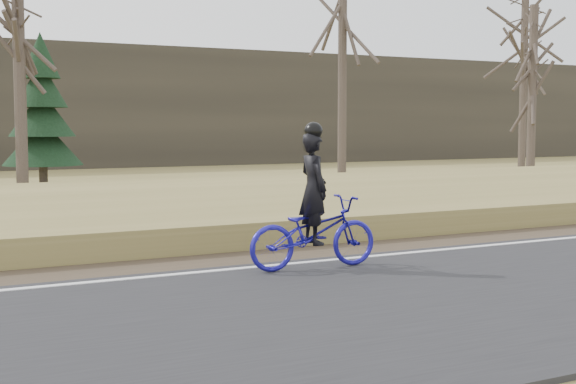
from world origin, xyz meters
name	(u,v)px	position (x,y,z in m)	size (l,w,h in m)	color
ground	(464,254)	(0.00, 0.00, 0.00)	(120.00, 120.00, 0.00)	olive
edge_line	(456,248)	(0.00, 0.20, 0.07)	(120.00, 0.12, 0.01)	silver
shoulder	(419,243)	(0.00, 1.20, 0.02)	(120.00, 1.60, 0.04)	#473A2B
embankment	(332,215)	(0.00, 4.20, 0.22)	(120.00, 5.00, 0.44)	olive
ballast	(254,200)	(0.00, 8.00, 0.23)	(120.00, 3.00, 0.45)	slate
railroad	(254,188)	(0.00, 8.00, 0.53)	(120.00, 2.40, 0.29)	black
treeline_backdrop	(60,106)	(0.00, 30.00, 3.00)	(120.00, 4.00, 6.00)	#383328
cyclist	(313,223)	(-3.01, -0.27, 0.72)	(2.00, 0.79, 2.09)	#1A1490
bare_tree_near_left	(20,95)	(-4.43, 14.80, 3.00)	(0.36, 0.36, 6.00)	#50433A
bare_tree_center	(342,63)	(8.35, 17.26, 4.53)	(0.36, 0.36, 9.07)	#50433A
bare_tree_right	(532,91)	(15.68, 14.34, 3.48)	(0.36, 0.36, 6.96)	#50433A
bare_tree_far_right	(524,76)	(19.80, 19.08, 4.43)	(0.36, 0.36, 8.86)	#50433A
conifer	(42,115)	(-3.39, 16.99, 2.42)	(2.60, 2.60, 5.12)	#50433A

